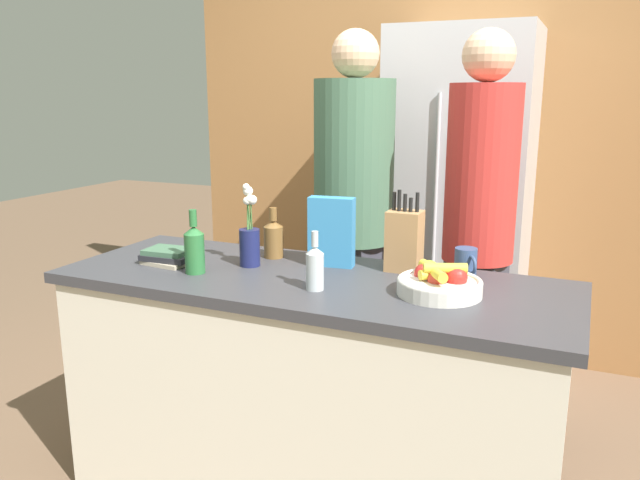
{
  "coord_description": "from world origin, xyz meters",
  "views": [
    {
      "loc": [
        0.9,
        -1.96,
        1.55
      ],
      "look_at": [
        0.0,
        0.09,
        1.02
      ],
      "focal_mm": 35.0,
      "sensor_mm": 36.0,
      "label": 1
    }
  ],
  "objects_px": {
    "bottle_wine": "(315,267)",
    "person_at_sink": "(353,209)",
    "book_stack": "(170,256)",
    "bottle_oil": "(194,248)",
    "bottle_vinegar": "(273,238)",
    "person_in_blue": "(479,220)",
    "cereal_box": "(332,232)",
    "fruit_bowl": "(439,282)",
    "refrigerator": "(458,208)",
    "flower_vase": "(250,238)",
    "knife_block": "(404,240)",
    "coffee_mug": "(466,262)"
  },
  "relations": [
    {
      "from": "book_stack",
      "to": "fruit_bowl",
      "type": "bearing_deg",
      "value": 2.13
    },
    {
      "from": "book_stack",
      "to": "bottle_oil",
      "type": "relative_size",
      "value": 0.85
    },
    {
      "from": "knife_block",
      "to": "person_in_blue",
      "type": "height_order",
      "value": "person_in_blue"
    },
    {
      "from": "bottle_wine",
      "to": "person_in_blue",
      "type": "distance_m",
      "value": 0.86
    },
    {
      "from": "fruit_bowl",
      "to": "coffee_mug",
      "type": "distance_m",
      "value": 0.25
    },
    {
      "from": "knife_block",
      "to": "bottle_wine",
      "type": "xyz_separation_m",
      "value": [
        -0.21,
        -0.35,
        -0.04
      ]
    },
    {
      "from": "bottle_vinegar",
      "to": "fruit_bowl",
      "type": "bearing_deg",
      "value": -15.58
    },
    {
      "from": "cereal_box",
      "to": "person_in_blue",
      "type": "distance_m",
      "value": 0.65
    },
    {
      "from": "person_at_sink",
      "to": "person_in_blue",
      "type": "bearing_deg",
      "value": 16.76
    },
    {
      "from": "refrigerator",
      "to": "bottle_wine",
      "type": "bearing_deg",
      "value": -96.63
    },
    {
      "from": "book_stack",
      "to": "bottle_oil",
      "type": "bearing_deg",
      "value": -23.58
    },
    {
      "from": "book_stack",
      "to": "bottle_wine",
      "type": "relative_size",
      "value": 0.99
    },
    {
      "from": "cereal_box",
      "to": "bottle_vinegar",
      "type": "xyz_separation_m",
      "value": [
        -0.26,
        0.02,
        -0.05
      ]
    },
    {
      "from": "bottle_vinegar",
      "to": "person_in_blue",
      "type": "height_order",
      "value": "person_in_blue"
    },
    {
      "from": "person_in_blue",
      "to": "bottle_wine",
      "type": "bearing_deg",
      "value": -101.66
    },
    {
      "from": "bottle_wine",
      "to": "person_at_sink",
      "type": "distance_m",
      "value": 0.83
    },
    {
      "from": "fruit_bowl",
      "to": "person_in_blue",
      "type": "height_order",
      "value": "person_in_blue"
    },
    {
      "from": "bottle_oil",
      "to": "cereal_box",
      "type": "bearing_deg",
      "value": 34.62
    },
    {
      "from": "person_at_sink",
      "to": "book_stack",
      "type": "bearing_deg",
      "value": -100.77
    },
    {
      "from": "coffee_mug",
      "to": "bottle_oil",
      "type": "bearing_deg",
      "value": -158.8
    },
    {
      "from": "flower_vase",
      "to": "person_in_blue",
      "type": "distance_m",
      "value": 0.96
    },
    {
      "from": "bottle_oil",
      "to": "person_in_blue",
      "type": "relative_size",
      "value": 0.13
    },
    {
      "from": "knife_block",
      "to": "bottle_wine",
      "type": "height_order",
      "value": "knife_block"
    },
    {
      "from": "bottle_oil",
      "to": "bottle_vinegar",
      "type": "distance_m",
      "value": 0.35
    },
    {
      "from": "cereal_box",
      "to": "book_stack",
      "type": "bearing_deg",
      "value": -159.94
    },
    {
      "from": "knife_block",
      "to": "bottle_oil",
      "type": "height_order",
      "value": "knife_block"
    },
    {
      "from": "fruit_bowl",
      "to": "bottle_oil",
      "type": "distance_m",
      "value": 0.89
    },
    {
      "from": "bottle_vinegar",
      "to": "person_at_sink",
      "type": "distance_m",
      "value": 0.52
    },
    {
      "from": "bottle_wine",
      "to": "refrigerator",
      "type": "bearing_deg",
      "value": 83.37
    },
    {
      "from": "bottle_oil",
      "to": "refrigerator",
      "type": "bearing_deg",
      "value": 66.19
    },
    {
      "from": "flower_vase",
      "to": "bottle_vinegar",
      "type": "xyz_separation_m",
      "value": [
        0.02,
        0.15,
        -0.03
      ]
    },
    {
      "from": "flower_vase",
      "to": "person_at_sink",
      "type": "distance_m",
      "value": 0.66
    },
    {
      "from": "refrigerator",
      "to": "cereal_box",
      "type": "xyz_separation_m",
      "value": [
        -0.24,
        -1.21,
        0.09
      ]
    },
    {
      "from": "knife_block",
      "to": "fruit_bowl",
      "type": "bearing_deg",
      "value": -50.71
    },
    {
      "from": "knife_block",
      "to": "book_stack",
      "type": "height_order",
      "value": "knife_block"
    },
    {
      "from": "refrigerator",
      "to": "bottle_wine",
      "type": "distance_m",
      "value": 1.52
    },
    {
      "from": "cereal_box",
      "to": "person_at_sink",
      "type": "xyz_separation_m",
      "value": [
        -0.1,
        0.51,
        -0.01
      ]
    },
    {
      "from": "flower_vase",
      "to": "bottle_wine",
      "type": "distance_m",
      "value": 0.39
    },
    {
      "from": "flower_vase",
      "to": "cereal_box",
      "type": "relative_size",
      "value": 1.2
    },
    {
      "from": "flower_vase",
      "to": "bottle_oil",
      "type": "height_order",
      "value": "flower_vase"
    },
    {
      "from": "refrigerator",
      "to": "flower_vase",
      "type": "xyz_separation_m",
      "value": [
        -0.53,
        -1.34,
        0.07
      ]
    },
    {
      "from": "bottle_oil",
      "to": "bottle_vinegar",
      "type": "height_order",
      "value": "bottle_oil"
    },
    {
      "from": "fruit_bowl",
      "to": "knife_block",
      "type": "relative_size",
      "value": 0.92
    },
    {
      "from": "bottle_vinegar",
      "to": "bottle_wine",
      "type": "distance_m",
      "value": 0.46
    },
    {
      "from": "bottle_oil",
      "to": "person_in_blue",
      "type": "bearing_deg",
      "value": 39.49
    },
    {
      "from": "book_stack",
      "to": "flower_vase",
      "type": "bearing_deg",
      "value": 16.75
    },
    {
      "from": "book_stack",
      "to": "bottle_wine",
      "type": "height_order",
      "value": "bottle_wine"
    },
    {
      "from": "flower_vase",
      "to": "cereal_box",
      "type": "xyz_separation_m",
      "value": [
        0.29,
        0.12,
        0.02
      ]
    },
    {
      "from": "bottle_oil",
      "to": "person_in_blue",
      "type": "height_order",
      "value": "person_in_blue"
    },
    {
      "from": "flower_vase",
      "to": "refrigerator",
      "type": "bearing_deg",
      "value": 68.47
    }
  ]
}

